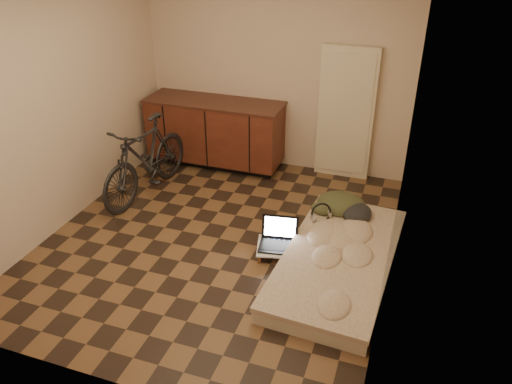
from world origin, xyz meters
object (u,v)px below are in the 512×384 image
(bicycle, at_px, (145,155))
(lap_desk, at_px, (287,247))
(futon, at_px, (338,261))
(laptop, at_px, (279,240))

(bicycle, distance_m, lap_desk, 2.12)
(lap_desk, bearing_deg, futon, -20.15)
(bicycle, height_order, lap_desk, bicycle)
(bicycle, height_order, futon, bicycle)
(futon, xyz_separation_m, laptop, (-0.63, 0.06, 0.06))
(laptop, bearing_deg, lap_desk, -14.15)
(futon, height_order, laptop, laptop)
(laptop, bearing_deg, futon, -15.45)
(futon, distance_m, laptop, 0.63)
(laptop, bearing_deg, bicycle, 150.93)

